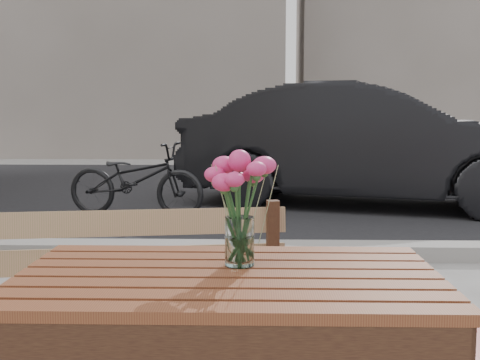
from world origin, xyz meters
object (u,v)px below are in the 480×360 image
object	(u,v)px
main_table	(228,314)
red_chair	(480,337)
main_vase	(240,194)
bicycle	(135,179)
parked_car	(370,145)

from	to	relation	value
main_table	red_chair	world-z (taller)	red_chair
red_chair	main_vase	xyz separation A→B (m)	(-0.73, -0.12, 0.45)
red_chair	bicycle	world-z (taller)	bicycle
red_chair	parked_car	world-z (taller)	parked_car
red_chair	main_vase	size ratio (longest dim) A/B	2.39
parked_car	bicycle	world-z (taller)	parked_car
red_chair	bicycle	xyz separation A→B (m)	(-1.98, 4.62, -0.05)
main_vase	parked_car	distance (m)	5.73
parked_car	bicycle	xyz separation A→B (m)	(-2.67, -0.81, -0.33)
main_table	parked_car	size ratio (longest dim) A/B	0.26
red_chair	main_vase	bearing A→B (deg)	-81.50
main_table	main_vase	bearing A→B (deg)	70.71
main_vase	parked_car	world-z (taller)	parked_car
main_table	parked_car	bearing A→B (deg)	75.58
main_table	bicycle	size ratio (longest dim) A/B	0.74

